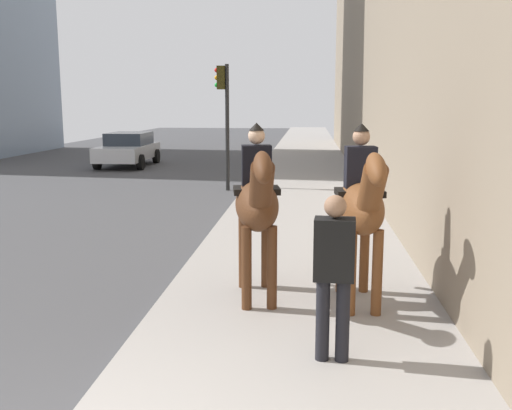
% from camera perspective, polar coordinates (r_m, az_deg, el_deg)
% --- Properties ---
extents(mounted_horse_near, '(2.15, 0.79, 2.33)m').
position_cam_1_polar(mounted_horse_near, '(7.54, 0.12, 0.24)').
color(mounted_horse_near, '#4C2B16').
rests_on(mounted_horse_near, sidewalk_slab).
extents(mounted_horse_far, '(2.15, 0.68, 2.33)m').
position_cam_1_polar(mounted_horse_far, '(7.45, 10.24, -0.03)').
color(mounted_horse_far, brown).
rests_on(mounted_horse_far, sidewalk_slab).
extents(pedestrian_greeting, '(0.28, 0.42, 1.70)m').
position_cam_1_polar(pedestrian_greeting, '(5.84, 7.64, -6.06)').
color(pedestrian_greeting, black).
rests_on(pedestrian_greeting, sidewalk_slab).
extents(car_near_lane, '(4.40, 2.10, 1.44)m').
position_cam_1_polar(car_near_lane, '(25.79, -12.40, 5.41)').
color(car_near_lane, '#B7BABF').
rests_on(car_near_lane, ground).
extents(traffic_light_near_curb, '(0.20, 0.44, 3.86)m').
position_cam_1_polar(traffic_light_near_curb, '(18.04, -3.13, 9.59)').
color(traffic_light_near_curb, black).
rests_on(traffic_light_near_curb, ground).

